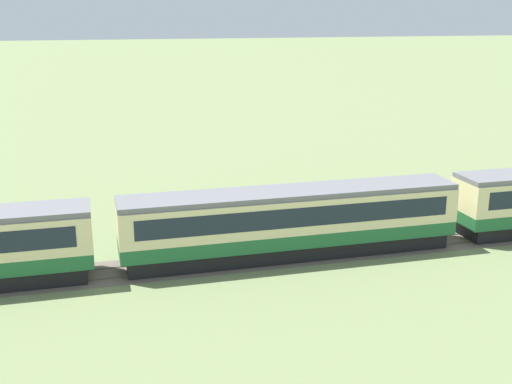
% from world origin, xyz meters
% --- Properties ---
extents(passenger_train, '(103.18, 3.03, 3.97)m').
position_xyz_m(passenger_train, '(-23.37, 0.96, 2.20)').
color(passenger_train, '#1E6033').
rests_on(passenger_train, ground_plane).
extents(railway_track, '(140.50, 3.60, 0.04)m').
position_xyz_m(railway_track, '(-25.09, 0.96, 0.01)').
color(railway_track, '#665B51').
rests_on(railway_track, ground_plane).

